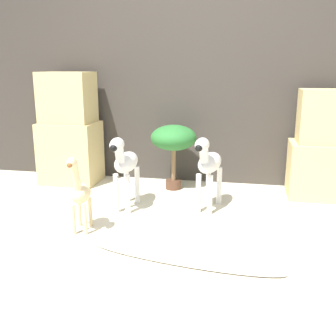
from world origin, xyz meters
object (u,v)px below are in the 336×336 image
at_px(zebra_left, 125,164).
at_px(giraffe_figurine, 80,192).
at_px(potted_palm_front, 174,140).
at_px(zebra_right, 208,164).
at_px(surfboard, 180,257).

height_order(zebra_left, giraffe_figurine, zebra_left).
xyz_separation_m(zebra_left, giraffe_figurine, (-0.18, -0.54, -0.09)).
bearing_deg(potted_palm_front, giraffe_figurine, -111.73).
xyz_separation_m(zebra_right, zebra_left, (-0.70, -0.13, 0.00)).
distance_m(zebra_right, potted_palm_front, 0.68).
height_order(zebra_right, zebra_left, same).
height_order(zebra_right, giraffe_figurine, zebra_right).
bearing_deg(giraffe_figurine, potted_palm_front, 68.27).
bearing_deg(zebra_right, giraffe_figurine, -143.00).
bearing_deg(zebra_left, potted_palm_front, 65.81).
relative_size(giraffe_figurine, potted_palm_front, 0.93).
relative_size(zebra_right, zebra_left, 1.00).
relative_size(zebra_left, potted_palm_front, 1.02).
distance_m(giraffe_figurine, surfboard, 0.90).
bearing_deg(zebra_left, giraffe_figurine, -108.57).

